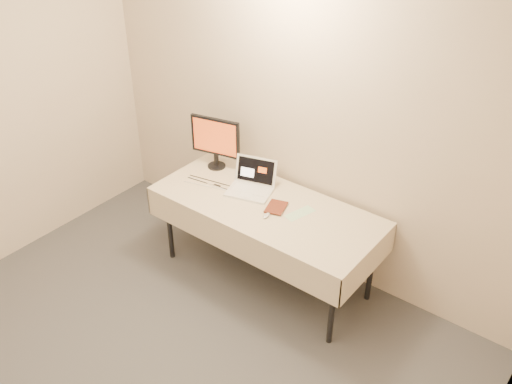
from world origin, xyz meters
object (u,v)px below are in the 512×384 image
Objects in this scene: monitor at (215,139)px; book at (267,196)px; table at (266,211)px; laptop at (252,183)px.

book is (0.73, -0.23, -0.17)m from monitor.
monitor is (-0.71, 0.22, 0.33)m from table.
monitor is (-0.48, 0.10, 0.21)m from laptop.
book is at bearing -30.49° from monitor.
table is 0.28m from laptop.
table is 4.02× the size of monitor.
table is at bearing -29.93° from monitor.
monitor reaches higher than book.
monitor is at bearing 162.99° from table.
laptop is 2.21× the size of book.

